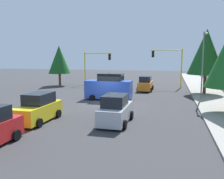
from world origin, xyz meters
name	(u,v)px	position (x,y,z in m)	size (l,w,h in m)	color
ground_plane	(106,103)	(0.00, 0.00, 0.00)	(120.00, 120.00, 0.00)	#353538
sidewalk_kerb	(213,98)	(-5.00, 10.50, 0.07)	(80.00, 4.00, 0.15)	gray
traffic_signal_far_left	(169,60)	(-14.00, 5.70, 4.01)	(0.36, 4.59, 5.67)	yellow
traffic_signal_far_right	(96,62)	(-14.00, -5.63, 3.74)	(0.36, 4.59, 5.25)	yellow
street_lamp_curbside	(203,58)	(-3.61, 9.20, 4.35)	(2.15, 0.28, 7.00)	slate
tree_opposite_side	(59,60)	(-12.00, -11.00, 4.09)	(3.44, 3.44, 6.25)	brown
tree_roadside_mid	(206,52)	(-8.00, 10.00, 5.07)	(4.22, 4.22, 7.72)	brown
delivery_van_blue	(109,88)	(-2.00, -0.19, 1.28)	(2.22, 4.80, 2.77)	blue
car_yellow	(38,109)	(7.48, -2.69, 0.90)	(4.15, 1.96, 1.98)	yellow
car_orange	(145,84)	(-9.67, 2.79, 0.90)	(4.14, 1.95, 1.98)	orange
car_silver	(116,110)	(6.62, 2.62, 0.90)	(3.97, 1.95, 1.98)	#B2B5BA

